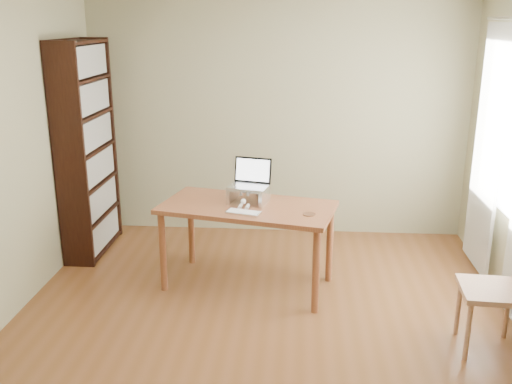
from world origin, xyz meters
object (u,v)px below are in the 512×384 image
laptop (249,179)px  chair (505,282)px  desk (247,215)px  cat (247,194)px  keyboard (243,212)px  bookshelf (87,149)px

laptop → chair: laptop is taller
desk → cat: 0.19m
desk → keyboard: keyboard is taller
chair → laptop: bearing=155.3°
keyboard → cat: (0.00, 0.33, 0.05)m
desk → laptop: bearing=102.9°
bookshelf → laptop: (1.64, -0.57, -0.11)m
laptop → cat: 0.13m
keyboard → bookshelf: bearing=165.9°
desk → laptop: 0.32m
bookshelf → cat: (1.63, -0.60, -0.24)m
bookshelf → cat: 1.75m
desk → chair: bearing=-12.4°
bookshelf → laptop: bookshelf is taller
desk → keyboard: bearing=-80.7°
keyboard → cat: cat is taller
laptop → keyboard: laptop is taller
bookshelf → chair: (3.52, -1.59, -0.53)m
bookshelf → desk: bookshelf is taller
chair → bookshelf: bearing=159.6°
desk → keyboard: 0.24m
desk → cat: bearing=108.6°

